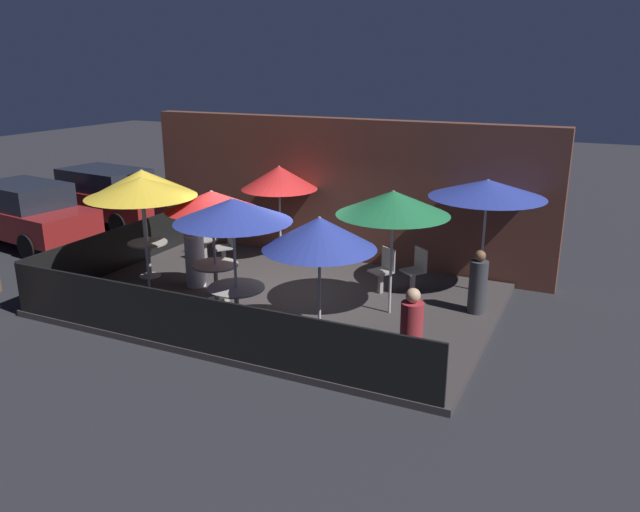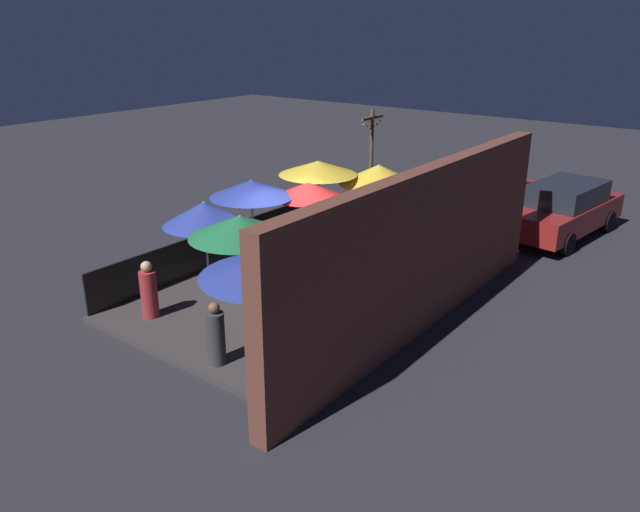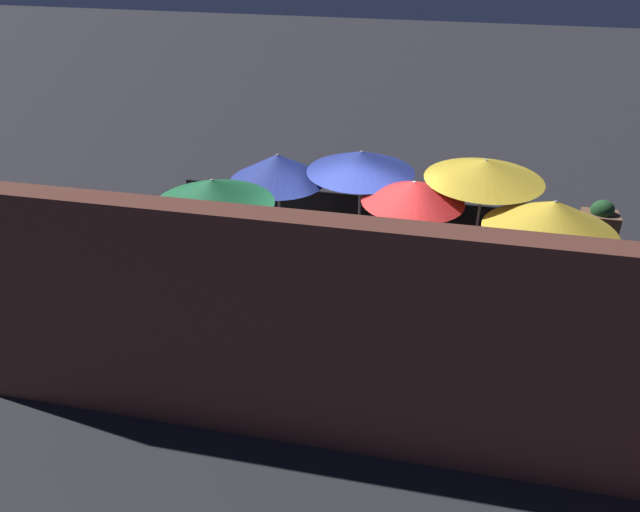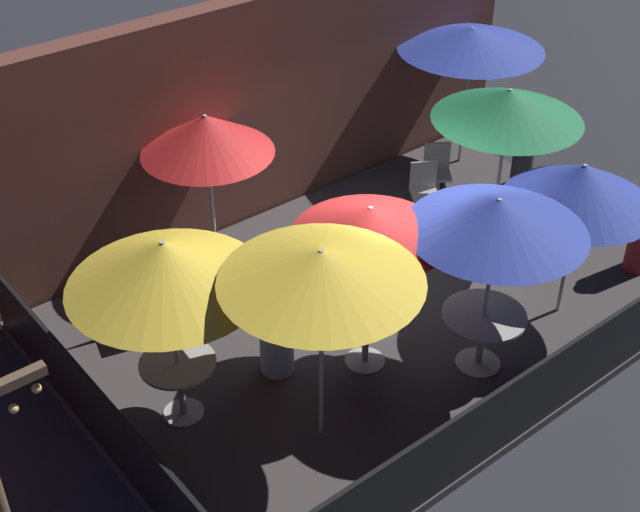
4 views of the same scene
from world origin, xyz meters
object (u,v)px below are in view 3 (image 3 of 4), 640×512
at_px(patio_umbrella_6, 213,192).
at_px(patio_chair_3, 515,355).
at_px(dining_table_0, 358,234).
at_px(patio_chair_2, 187,314).
at_px(dining_table_1, 408,263).
at_px(patio_umbrella_7, 81,235).
at_px(dining_table_2, 536,296).
at_px(patron_1, 457,286).
at_px(patio_umbrella_3, 278,168).
at_px(patio_umbrella_5, 485,170).
at_px(patio_chair_0, 466,342).
at_px(planter_box, 599,225).
at_px(patron_2, 126,284).
at_px(patio_umbrella_0, 361,162).
at_px(patio_umbrella_1, 413,192).
at_px(patron_0, 206,221).
at_px(patio_umbrella_4, 409,291).
at_px(patio_umbrella_2, 553,217).
at_px(patio_chair_1, 227,307).

xyz_separation_m(patio_umbrella_6, patio_chair_3, (-5.00, 1.29, -1.57)).
height_order(dining_table_0, patio_chair_2, patio_chair_2).
xyz_separation_m(dining_table_1, patio_chair_3, (-1.76, 2.18, -0.08)).
height_order(patio_umbrella_6, dining_table_0, patio_umbrella_6).
relative_size(patio_umbrella_7, dining_table_2, 2.74).
xyz_separation_m(patio_chair_3, patron_1, (0.86, -1.62, 0.07)).
distance_m(patio_umbrella_3, patron_1, 3.99).
relative_size(patio_umbrella_3, dining_table_2, 2.56).
distance_m(patio_umbrella_5, patron_1, 2.05).
height_order(patio_umbrella_7, patio_chair_0, patio_umbrella_7).
distance_m(patio_umbrella_3, dining_table_1, 3.02).
xyz_separation_m(patio_umbrella_7, planter_box, (-8.28, -5.57, -1.77)).
height_order(patio_chair_3, patron_1, patron_1).
relative_size(patio_umbrella_6, dining_table_1, 2.61).
relative_size(patio_umbrella_6, patio_chair_0, 2.56).
distance_m(patio_umbrella_5, patron_2, 6.49).
relative_size(patio_umbrella_5, dining_table_1, 2.76).
distance_m(patio_umbrella_7, patron_2, 1.97).
bearing_deg(patio_umbrella_7, dining_table_1, -148.57).
distance_m(patio_umbrella_0, patron_2, 4.70).
bearing_deg(patio_umbrella_1, dining_table_1, 26.57).
relative_size(patio_umbrella_5, patron_2, 2.03).
xyz_separation_m(dining_table_2, patron_2, (6.87, 0.98, -0.07)).
bearing_deg(patio_umbrella_7, patio_umbrella_0, -133.69).
bearing_deg(patio_umbrella_5, patron_0, -3.42).
bearing_deg(patio_umbrella_4, dining_table_2, -130.44).
xyz_separation_m(patron_0, patron_1, (-5.10, 1.47, 0.04)).
bearing_deg(dining_table_0, patio_umbrella_2, 154.73).
relative_size(patio_umbrella_0, patio_umbrella_2, 0.99).
relative_size(patio_chair_1, patron_1, 0.69).
xyz_separation_m(patio_umbrella_0, patron_0, (3.17, -0.02, -1.56)).
bearing_deg(dining_table_0, patio_chair_3, 132.37).
relative_size(patio_umbrella_6, dining_table_0, 2.33).
distance_m(patron_0, patron_2, 2.56).
distance_m(patio_umbrella_5, patio_chair_1, 4.95).
relative_size(dining_table_1, patio_chair_3, 0.93).
height_order(dining_table_0, patio_chair_3, patio_chair_3).
xyz_separation_m(patio_umbrella_4, patio_umbrella_6, (3.44, -2.06, 0.15)).
bearing_deg(dining_table_1, patio_umbrella_1, -153.43).
height_order(patio_umbrella_2, dining_table_2, patio_umbrella_2).
relative_size(patio_umbrella_6, patron_2, 1.92).
xyz_separation_m(patio_chair_2, patron_1, (-4.25, -1.60, 0.10)).
xyz_separation_m(dining_table_0, dining_table_2, (-3.21, 1.52, 0.00)).
bearing_deg(patron_1, patio_umbrella_3, 138.82).
relative_size(patio_umbrella_3, patio_chair_3, 2.26).
relative_size(patio_umbrella_5, patron_1, 1.84).
bearing_deg(patio_chair_1, patio_umbrella_7, 149.74).
bearing_deg(dining_table_0, patio_umbrella_1, 139.50).
bearing_deg(patio_chair_1, patio_umbrella_6, 58.31).
height_order(patio_umbrella_4, patio_umbrella_5, patio_umbrella_5).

